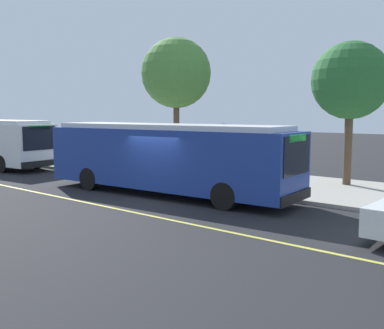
# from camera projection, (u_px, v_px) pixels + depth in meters

# --- Properties ---
(ground_plane) EXTENTS (120.00, 120.00, 0.00)m
(ground_plane) POSITION_uv_depth(u_px,v_px,m) (158.00, 199.00, 17.80)
(ground_plane) COLOR #232326
(sidewalk_curb) EXTENTS (44.00, 6.40, 0.15)m
(sidewalk_curb) POSITION_uv_depth(u_px,v_px,m) (242.00, 180.00, 22.38)
(sidewalk_curb) COLOR #A8A399
(sidewalk_curb) RESTS_ON ground_plane
(lane_stripe_center) EXTENTS (36.00, 0.14, 0.01)m
(lane_stripe_center) POSITION_uv_depth(u_px,v_px,m) (115.00, 208.00, 16.11)
(lane_stripe_center) COLOR #E0D64C
(lane_stripe_center) RESTS_ON ground_plane
(transit_bus_main) EXTENTS (11.68, 3.35, 2.95)m
(transit_bus_main) POSITION_uv_depth(u_px,v_px,m) (166.00, 156.00, 18.67)
(transit_bus_main) COLOR navy
(transit_bus_main) RESTS_ON ground_plane
(bus_shelter) EXTENTS (2.90, 1.60, 2.48)m
(bus_shelter) POSITION_uv_depth(u_px,v_px,m) (209.00, 142.00, 22.74)
(bus_shelter) COLOR #333338
(bus_shelter) RESTS_ON sidewalk_curb
(waiting_bench) EXTENTS (1.60, 0.48, 0.95)m
(waiting_bench) POSITION_uv_depth(u_px,v_px,m) (212.00, 167.00, 22.95)
(waiting_bench) COLOR brown
(waiting_bench) RESTS_ON sidewalk_curb
(route_sign_post) EXTENTS (0.44, 0.08, 2.80)m
(route_sign_post) POSITION_uv_depth(u_px,v_px,m) (223.00, 146.00, 20.00)
(route_sign_post) COLOR #333338
(route_sign_post) RESTS_ON sidewalk_curb
(street_tree_near_shelter) EXTENTS (3.46, 3.46, 6.43)m
(street_tree_near_shelter) POSITION_uv_depth(u_px,v_px,m) (351.00, 81.00, 20.03)
(street_tree_near_shelter) COLOR brown
(street_tree_near_shelter) RESTS_ON sidewalk_curb
(street_tree_upstreet) EXTENTS (4.11, 4.11, 7.63)m
(street_tree_upstreet) POSITION_uv_depth(u_px,v_px,m) (176.00, 73.00, 26.38)
(street_tree_upstreet) COLOR brown
(street_tree_upstreet) RESTS_ON sidewalk_curb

